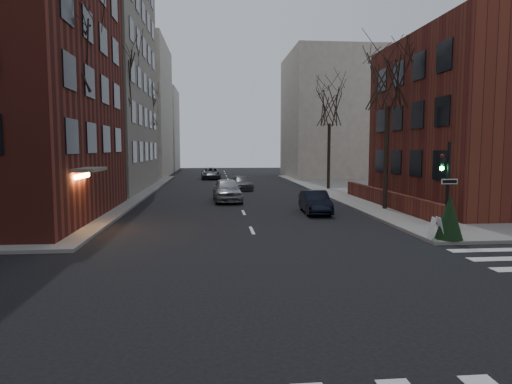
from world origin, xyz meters
TOP-DOWN VIEW (x-y plane):
  - ground at (0.00, 0.00)m, footprint 160.00×160.00m
  - building_left_tan at (-17.00, 34.00)m, footprint 18.00×18.00m
  - building_right_brick at (16.50, 19.00)m, footprint 12.00×14.00m
  - low_wall_right at (9.30, 19.00)m, footprint 0.35×16.00m
  - building_distant_la at (-15.00, 55.00)m, footprint 14.00×16.00m
  - building_distant_ra at (15.00, 50.00)m, footprint 14.00×14.00m
  - building_distant_lb at (-13.00, 72.00)m, footprint 10.00×12.00m
  - traffic_signal at (7.94, 8.99)m, footprint 0.76×0.44m
  - tree_left_a at (-8.80, 14.00)m, footprint 4.18×4.18m
  - tree_left_b at (-8.80, 26.00)m, footprint 4.40×4.40m
  - tree_left_c at (-8.80, 40.00)m, footprint 3.96×3.96m
  - tree_right_a at (8.80, 18.00)m, footprint 3.96×3.96m
  - tree_right_b at (8.80, 32.00)m, footprint 3.74×3.74m
  - streetlamp_near at (-8.20, 22.00)m, footprint 0.36×0.36m
  - streetlamp_far at (-8.20, 42.00)m, footprint 0.36×0.36m
  - parked_sedan at (4.23, 17.30)m, footprint 1.58×4.13m
  - car_lane_silver at (-0.80, 23.89)m, footprint 2.21×5.02m
  - car_lane_gray at (0.80, 32.97)m, footprint 2.18×4.41m
  - car_lane_far at (-2.12, 47.96)m, footprint 2.52×5.19m
  - sandwich_board at (7.30, 8.50)m, footprint 0.49×0.63m
  - evergreen_shrub at (7.86, 8.50)m, footprint 1.42×1.42m

SIDE VIEW (x-z plane):
  - ground at x=0.00m, z-range 0.00..0.00m
  - sandwich_board at x=7.30m, z-range 0.15..1.07m
  - car_lane_gray at x=0.80m, z-range 0.00..1.23m
  - low_wall_right at x=9.30m, z-range 0.15..1.15m
  - parked_sedan at x=4.23m, z-range 0.00..1.35m
  - car_lane_far at x=-2.12m, z-range 0.00..1.42m
  - car_lane_silver at x=-0.80m, z-range 0.00..1.68m
  - evergreen_shrub at x=7.86m, z-range 0.15..2.00m
  - traffic_signal at x=7.94m, z-range -0.09..3.91m
  - streetlamp_near at x=-8.20m, z-range 1.10..7.38m
  - streetlamp_far at x=-8.20m, z-range 1.10..7.38m
  - building_right_brick at x=16.50m, z-range 0.00..11.00m
  - building_distant_lb at x=-13.00m, z-range 0.00..14.00m
  - tree_right_b at x=8.80m, z-range 3.00..12.18m
  - building_distant_ra at x=15.00m, z-range 0.00..16.00m
  - tree_left_c at x=-8.80m, z-range 3.17..12.89m
  - tree_right_a at x=8.80m, z-range 3.17..12.89m
  - tree_left_a at x=-8.80m, z-range 3.34..13.60m
  - tree_left_b at x=-8.80m, z-range 3.51..14.31m
  - building_distant_la at x=-15.00m, z-range 0.00..18.00m
  - building_left_tan at x=-17.00m, z-range 0.00..28.00m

